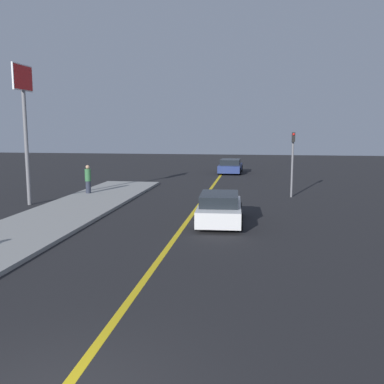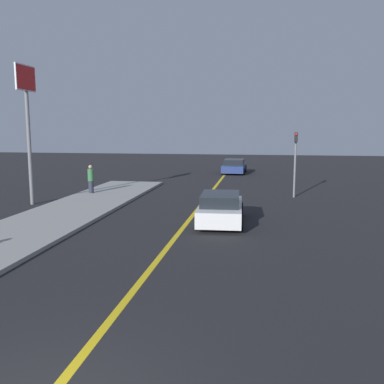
{
  "view_description": "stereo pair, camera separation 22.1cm",
  "coord_description": "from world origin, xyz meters",
  "px_view_note": "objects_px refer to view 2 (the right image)",
  "views": [
    {
      "loc": [
        2.85,
        -5.15,
        4.03
      ],
      "look_at": [
        0.62,
        10.02,
        1.72
      ],
      "focal_mm": 40.0,
      "sensor_mm": 36.0,
      "label": 1
    },
    {
      "loc": [
        3.07,
        -5.12,
        4.03
      ],
      "look_at": [
        0.62,
        10.02,
        1.72
      ],
      "focal_mm": 40.0,
      "sensor_mm": 36.0,
      "label": 2
    }
  ],
  "objects_px": {
    "car_ahead_center": "(234,166)",
    "traffic_light": "(295,157)",
    "car_near_right_lane": "(221,208)",
    "pedestrian_mid_group": "(91,179)",
    "roadside_sign": "(27,103)"
  },
  "relations": [
    {
      "from": "car_ahead_center",
      "to": "traffic_light",
      "type": "xyz_separation_m",
      "value": [
        4.3,
        -12.97,
        1.73
      ]
    },
    {
      "from": "car_near_right_lane",
      "to": "car_ahead_center",
      "type": "xyz_separation_m",
      "value": [
        -0.7,
        20.39,
        -0.03
      ]
    },
    {
      "from": "traffic_light",
      "to": "pedestrian_mid_group",
      "type": "bearing_deg",
      "value": -174.72
    },
    {
      "from": "roadside_sign",
      "to": "pedestrian_mid_group",
      "type": "bearing_deg",
      "value": 60.93
    },
    {
      "from": "car_ahead_center",
      "to": "traffic_light",
      "type": "bearing_deg",
      "value": -70.33
    },
    {
      "from": "car_near_right_lane",
      "to": "pedestrian_mid_group",
      "type": "bearing_deg",
      "value": 140.46
    },
    {
      "from": "car_ahead_center",
      "to": "pedestrian_mid_group",
      "type": "xyz_separation_m",
      "value": [
        -7.7,
        -14.08,
        0.38
      ]
    },
    {
      "from": "pedestrian_mid_group",
      "to": "traffic_light",
      "type": "relative_size",
      "value": 0.45
    },
    {
      "from": "roadside_sign",
      "to": "car_near_right_lane",
      "type": "bearing_deg",
      "value": -15.68
    },
    {
      "from": "car_near_right_lane",
      "to": "traffic_light",
      "type": "distance_m",
      "value": 8.42
    },
    {
      "from": "pedestrian_mid_group",
      "to": "traffic_light",
      "type": "distance_m",
      "value": 12.13
    },
    {
      "from": "pedestrian_mid_group",
      "to": "roadside_sign",
      "type": "height_order",
      "value": "roadside_sign"
    },
    {
      "from": "car_near_right_lane",
      "to": "pedestrian_mid_group",
      "type": "height_order",
      "value": "pedestrian_mid_group"
    },
    {
      "from": "car_ahead_center",
      "to": "pedestrian_mid_group",
      "type": "relative_size",
      "value": 2.57
    },
    {
      "from": "car_ahead_center",
      "to": "pedestrian_mid_group",
      "type": "bearing_deg",
      "value": -117.36
    }
  ]
}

